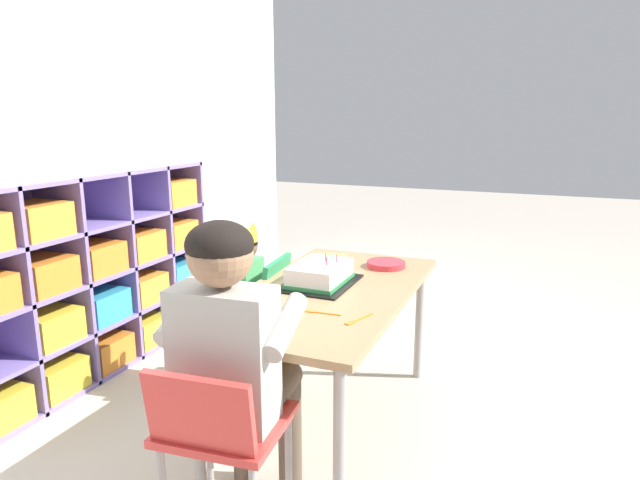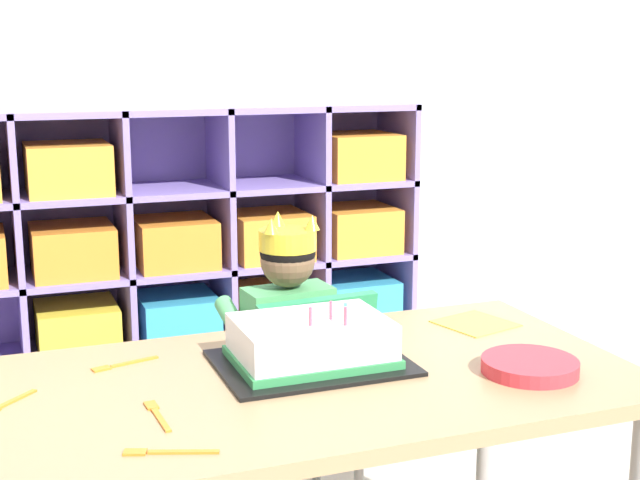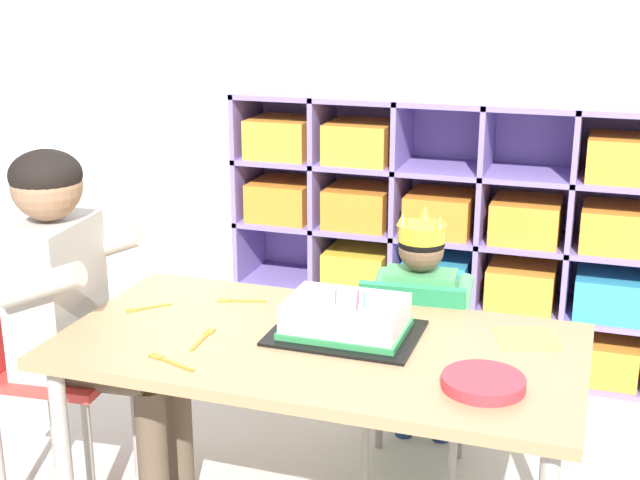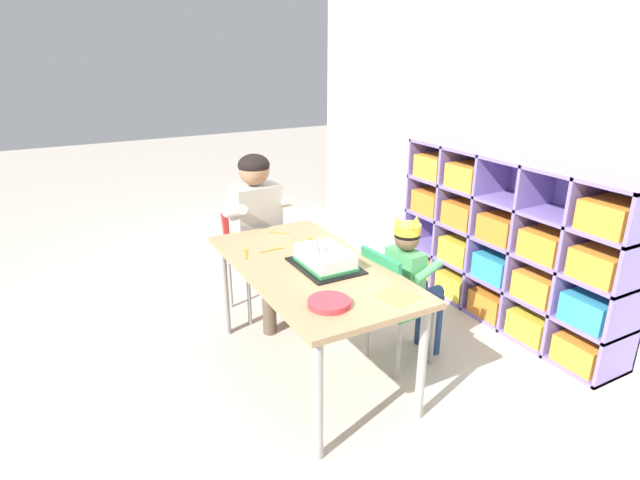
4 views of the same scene
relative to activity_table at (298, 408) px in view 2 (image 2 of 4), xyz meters
The scene contains 12 objects.
classroom_back_wall 1.76m from the activity_table, 90.00° to the left, with size 5.06×0.10×2.71m, color silver.
storage_cubby_shelf 1.36m from the activity_table, 87.68° to the left, with size 1.63×0.33×1.05m.
activity_table is the anchor object (origin of this frame).
classroom_chair_blue 0.48m from the activity_table, 70.13° to the left, with size 0.34×0.35×0.68m.
child_with_crown 0.55m from the activity_table, 74.89° to the left, with size 0.31×0.31×0.84m.
birthday_cake_on_tray 0.13m from the activity_table, 49.92° to the left, with size 0.37×0.28×0.13m.
paper_plate_stack 0.45m from the activity_table, 17.08° to the right, with size 0.18×0.18×0.03m, color #DB333D.
paper_napkin_square 0.52m from the activity_table, 20.07° to the left, with size 0.15×0.15×0.00m, color #F4DB4C.
fork_near_cake_tray 0.38m from the activity_table, 142.13° to the right, with size 0.14×0.06×0.00m.
fork_beside_plate_stack 0.30m from the activity_table, 164.10° to the right, with size 0.02×0.14×0.00m.
fork_by_napkin 0.52m from the activity_table, behind, with size 0.10×0.10×0.00m.
fork_near_child_seat 0.36m from the activity_table, 148.06° to the left, with size 0.13×0.05×0.00m.
Camera 2 is at (-0.52, -1.49, 1.22)m, focal length 49.98 mm.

